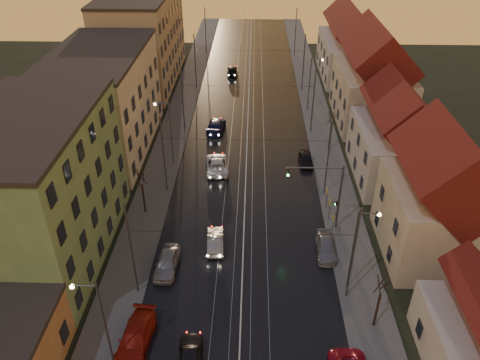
# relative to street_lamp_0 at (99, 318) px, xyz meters

# --- Properties ---
(road) EXTENTS (16.00, 120.00, 0.04)m
(road) POSITION_rel_street_lamp_0_xyz_m (9.10, 38.00, -4.87)
(road) COLOR black
(road) RESTS_ON ground
(sidewalk_left) EXTENTS (4.00, 120.00, 0.15)m
(sidewalk_left) POSITION_rel_street_lamp_0_xyz_m (-0.90, 38.00, -4.81)
(sidewalk_left) COLOR #4C4C4C
(sidewalk_left) RESTS_ON ground
(sidewalk_right) EXTENTS (4.00, 120.00, 0.15)m
(sidewalk_right) POSITION_rel_street_lamp_0_xyz_m (19.10, 38.00, -4.81)
(sidewalk_right) COLOR #4C4C4C
(sidewalk_right) RESTS_ON ground
(tram_rail_0) EXTENTS (0.06, 120.00, 0.03)m
(tram_rail_0) POSITION_rel_street_lamp_0_xyz_m (6.90, 38.00, -4.83)
(tram_rail_0) COLOR gray
(tram_rail_0) RESTS_ON road
(tram_rail_1) EXTENTS (0.06, 120.00, 0.03)m
(tram_rail_1) POSITION_rel_street_lamp_0_xyz_m (8.33, 38.00, -4.83)
(tram_rail_1) COLOR gray
(tram_rail_1) RESTS_ON road
(tram_rail_2) EXTENTS (0.06, 120.00, 0.03)m
(tram_rail_2) POSITION_rel_street_lamp_0_xyz_m (9.87, 38.00, -4.83)
(tram_rail_2) COLOR gray
(tram_rail_2) RESTS_ON road
(tram_rail_3) EXTENTS (0.06, 120.00, 0.03)m
(tram_rail_3) POSITION_rel_street_lamp_0_xyz_m (11.30, 38.00, -4.83)
(tram_rail_3) COLOR gray
(tram_rail_3) RESTS_ON road
(apartment_left_1) EXTENTS (10.00, 18.00, 13.00)m
(apartment_left_1) POSITION_rel_street_lamp_0_xyz_m (-8.40, 12.00, 1.61)
(apartment_left_1) COLOR #597F51
(apartment_left_1) RESTS_ON ground
(apartment_left_2) EXTENTS (10.00, 20.00, 12.00)m
(apartment_left_2) POSITION_rel_street_lamp_0_xyz_m (-8.40, 32.00, 1.11)
(apartment_left_2) COLOR #B6AD8D
(apartment_left_2) RESTS_ON ground
(apartment_left_3) EXTENTS (10.00, 24.00, 14.00)m
(apartment_left_3) POSITION_rel_street_lamp_0_xyz_m (-8.40, 56.00, 2.11)
(apartment_left_3) COLOR tan
(apartment_left_3) RESTS_ON ground
(house_right_1) EXTENTS (8.67, 10.20, 10.80)m
(house_right_1) POSITION_rel_street_lamp_0_xyz_m (26.10, 13.00, 0.56)
(house_right_1) COLOR #B8A88E
(house_right_1) RESTS_ON ground
(house_right_2) EXTENTS (9.18, 12.24, 9.20)m
(house_right_2) POSITION_rel_street_lamp_0_xyz_m (26.10, 26.00, -0.24)
(house_right_2) COLOR beige
(house_right_2) RESTS_ON ground
(house_right_3) EXTENTS (9.18, 14.28, 11.50)m
(house_right_3) POSITION_rel_street_lamp_0_xyz_m (26.10, 41.00, 0.92)
(house_right_3) COLOR #B8A88E
(house_right_3) RESTS_ON ground
(house_right_4) EXTENTS (9.18, 16.32, 10.00)m
(house_right_4) POSITION_rel_street_lamp_0_xyz_m (26.10, 59.00, 0.16)
(house_right_4) COLOR beige
(house_right_4) RESTS_ON ground
(catenary_pole_l_1) EXTENTS (0.16, 0.16, 9.00)m
(catenary_pole_l_1) POSITION_rel_street_lamp_0_xyz_m (0.50, 7.00, -0.39)
(catenary_pole_l_1) COLOR #595B60
(catenary_pole_l_1) RESTS_ON ground
(catenary_pole_r_1) EXTENTS (0.16, 0.16, 9.00)m
(catenary_pole_r_1) POSITION_rel_street_lamp_0_xyz_m (17.70, 7.00, -0.39)
(catenary_pole_r_1) COLOR #595B60
(catenary_pole_r_1) RESTS_ON ground
(catenary_pole_l_2) EXTENTS (0.16, 0.16, 9.00)m
(catenary_pole_l_2) POSITION_rel_street_lamp_0_xyz_m (0.50, 22.00, -0.39)
(catenary_pole_l_2) COLOR #595B60
(catenary_pole_l_2) RESTS_ON ground
(catenary_pole_r_2) EXTENTS (0.16, 0.16, 9.00)m
(catenary_pole_r_2) POSITION_rel_street_lamp_0_xyz_m (17.70, 22.00, -0.39)
(catenary_pole_r_2) COLOR #595B60
(catenary_pole_r_2) RESTS_ON ground
(catenary_pole_l_3) EXTENTS (0.16, 0.16, 9.00)m
(catenary_pole_l_3) POSITION_rel_street_lamp_0_xyz_m (0.50, 37.00, -0.39)
(catenary_pole_l_3) COLOR #595B60
(catenary_pole_l_3) RESTS_ON ground
(catenary_pole_r_3) EXTENTS (0.16, 0.16, 9.00)m
(catenary_pole_r_3) POSITION_rel_street_lamp_0_xyz_m (17.70, 37.00, -0.39)
(catenary_pole_r_3) COLOR #595B60
(catenary_pole_r_3) RESTS_ON ground
(catenary_pole_l_4) EXTENTS (0.16, 0.16, 9.00)m
(catenary_pole_l_4) POSITION_rel_street_lamp_0_xyz_m (0.50, 52.00, -0.39)
(catenary_pole_l_4) COLOR #595B60
(catenary_pole_l_4) RESTS_ON ground
(catenary_pole_r_4) EXTENTS (0.16, 0.16, 9.00)m
(catenary_pole_r_4) POSITION_rel_street_lamp_0_xyz_m (17.70, 52.00, -0.39)
(catenary_pole_r_4) COLOR #595B60
(catenary_pole_r_4) RESTS_ON ground
(catenary_pole_l_5) EXTENTS (0.16, 0.16, 9.00)m
(catenary_pole_l_5) POSITION_rel_street_lamp_0_xyz_m (0.50, 70.00, -0.39)
(catenary_pole_l_5) COLOR #595B60
(catenary_pole_l_5) RESTS_ON ground
(catenary_pole_r_5) EXTENTS (0.16, 0.16, 9.00)m
(catenary_pole_r_5) POSITION_rel_street_lamp_0_xyz_m (17.70, 70.00, -0.39)
(catenary_pole_r_5) COLOR #595B60
(catenary_pole_r_5) RESTS_ON ground
(street_lamp_0) EXTENTS (1.75, 0.32, 8.00)m
(street_lamp_0) POSITION_rel_street_lamp_0_xyz_m (0.00, 0.00, 0.00)
(street_lamp_0) COLOR #595B60
(street_lamp_0) RESTS_ON ground
(street_lamp_1) EXTENTS (1.75, 0.32, 8.00)m
(street_lamp_1) POSITION_rel_street_lamp_0_xyz_m (18.21, 8.00, 0.00)
(street_lamp_1) COLOR #595B60
(street_lamp_1) RESTS_ON ground
(street_lamp_2) EXTENTS (1.75, 0.32, 8.00)m
(street_lamp_2) POSITION_rel_street_lamp_0_xyz_m (0.00, 28.00, 0.00)
(street_lamp_2) COLOR #595B60
(street_lamp_2) RESTS_ON ground
(street_lamp_3) EXTENTS (1.75, 0.32, 8.00)m
(street_lamp_3) POSITION_rel_street_lamp_0_xyz_m (18.21, 44.00, 0.00)
(street_lamp_3) COLOR #595B60
(street_lamp_3) RESTS_ON ground
(traffic_light_mast) EXTENTS (5.30, 0.32, 7.20)m
(traffic_light_mast) POSITION_rel_street_lamp_0_xyz_m (17.10, 16.00, -0.29)
(traffic_light_mast) COLOR #595B60
(traffic_light_mast) RESTS_ON ground
(bare_tree_0) EXTENTS (1.09, 1.09, 5.11)m
(bare_tree_0) POSITION_rel_street_lamp_0_xyz_m (-1.09, 18.00, -2.40)
(bare_tree_0) COLOR black
(bare_tree_0) RESTS_ON ground
(bare_tree_1) EXTENTS (1.09, 1.09, 5.11)m
(bare_tree_1) POSITION_rel_street_lamp_0_xyz_m (19.31, 4.00, -2.40)
(bare_tree_1) COLOR black
(bare_tree_1) RESTS_ON ground
(bare_tree_2) EXTENTS (1.09, 1.09, 5.11)m
(bare_tree_2) POSITION_rel_street_lamp_0_xyz_m (19.51, 32.00, -2.40)
(bare_tree_2) COLOR black
(bare_tree_2) RESTS_ON ground
(driving_car_0) EXTENTS (2.02, 4.35, 1.44)m
(driving_car_0) POSITION_rel_street_lamp_0_xyz_m (5.66, 0.34, -4.16)
(driving_car_0) COLOR black
(driving_car_0) RESTS_ON ground
(driving_car_1) EXTENTS (1.75, 4.29, 1.38)m
(driving_car_1) POSITION_rel_street_lamp_0_xyz_m (6.51, 12.91, -4.19)
(driving_car_1) COLOR #9C9DA1
(driving_car_1) RESTS_ON ground
(driving_car_2) EXTENTS (3.20, 5.80, 1.54)m
(driving_car_2) POSITION_rel_street_lamp_0_xyz_m (5.66, 26.68, -4.12)
(driving_car_2) COLOR silver
(driving_car_2) RESTS_ON ground
(driving_car_3) EXTENTS (2.60, 5.44, 1.53)m
(driving_car_3) POSITION_rel_street_lamp_0_xyz_m (4.81, 36.89, -4.12)
(driving_car_3) COLOR #171A46
(driving_car_3) RESTS_ON ground
(driving_car_4) EXTENTS (1.87, 4.43, 1.50)m
(driving_car_4) POSITION_rel_street_lamp_0_xyz_m (6.09, 58.91, -4.14)
(driving_car_4) COLOR black
(driving_car_4) RESTS_ON ground
(parked_left_2) EXTENTS (2.60, 5.42, 1.52)m
(parked_left_2) POSITION_rel_street_lamp_0_xyz_m (1.50, 1.77, -4.12)
(parked_left_2) COLOR #A21C10
(parked_left_2) RESTS_ON ground
(parked_left_3) EXTENTS (2.06, 4.65, 1.55)m
(parked_left_3) POSITION_rel_street_lamp_0_xyz_m (2.50, 9.81, -4.11)
(parked_left_3) COLOR #99989E
(parked_left_3) RESTS_ON ground
(parked_right_1) EXTENTS (1.88, 4.31, 1.24)m
(parked_right_1) POSITION_rel_street_lamp_0_xyz_m (16.69, 12.31, -4.27)
(parked_right_1) COLOR #929297
(parked_right_1) RESTS_ON ground
(parked_right_2) EXTENTS (1.65, 3.88, 1.31)m
(parked_right_2) POSITION_rel_street_lamp_0_xyz_m (16.25, 28.37, -4.23)
(parked_right_2) COLOR black
(parked_right_2) RESTS_ON ground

